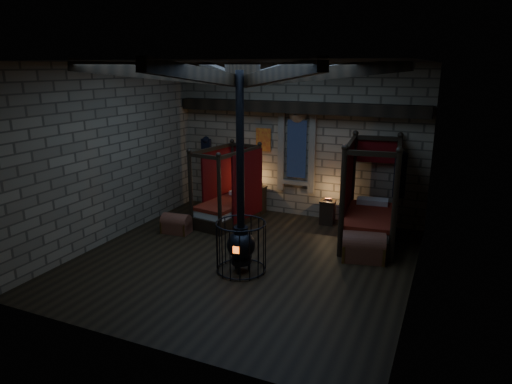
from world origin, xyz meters
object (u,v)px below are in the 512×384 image
at_px(bed_left, 229,204).
at_px(trunk_right, 363,247).
at_px(bed_right, 370,217).
at_px(trunk_left, 176,224).
at_px(stove, 241,242).

xyz_separation_m(bed_left, trunk_right, (3.86, -1.10, -0.21)).
relative_size(bed_right, trunk_left, 3.31).
relative_size(bed_left, trunk_left, 2.82).
distance_m(bed_right, stove, 3.52).
distance_m(bed_right, trunk_left, 4.83).
height_order(bed_left, bed_right, bed_right).
distance_m(bed_left, stove, 3.13).
relative_size(trunk_left, trunk_right, 0.73).
height_order(bed_left, trunk_left, bed_left).
xyz_separation_m(bed_right, trunk_left, (-4.60, -1.45, -0.37)).
xyz_separation_m(bed_left, bed_right, (3.76, 0.15, 0.10)).
distance_m(bed_left, trunk_right, 4.02).
distance_m(trunk_left, stove, 2.87).
bearing_deg(stove, trunk_right, 29.06).
bearing_deg(trunk_left, stove, -33.23).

